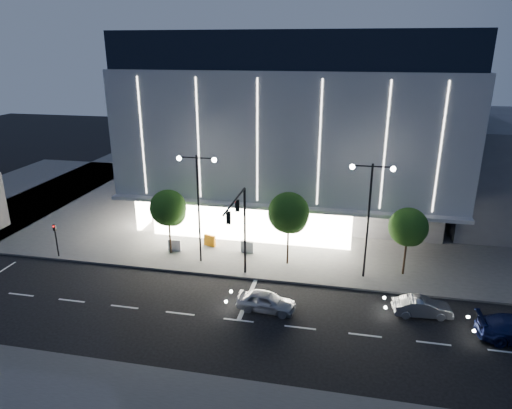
{
  "coord_description": "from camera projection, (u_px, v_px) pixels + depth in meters",
  "views": [
    {
      "loc": [
        8.23,
        -26.16,
        16.79
      ],
      "look_at": [
        1.4,
        7.04,
        5.0
      ],
      "focal_mm": 32.0,
      "sensor_mm": 36.0,
      "label": 1
    }
  ],
  "objects": [
    {
      "name": "museum",
      "position": [
        300.0,
        121.0,
        48.31
      ],
      "size": [
        30.0,
        25.8,
        18.0
      ],
      "color": "#4C4C51",
      "rests_on": "ground"
    },
    {
      "name": "sidewalk_museum",
      "position": [
        316.0,
        200.0,
        52.51
      ],
      "size": [
        70.0,
        40.0,
        0.15
      ],
      "primitive_type": "cube",
      "color": "#474747",
      "rests_on": "ground"
    },
    {
      "name": "car_second",
      "position": [
        422.0,
        307.0,
        29.87
      ],
      "size": [
        3.87,
        1.69,
        1.24
      ],
      "primitive_type": "imported",
      "rotation": [
        0.0,
        0.0,
        1.67
      ],
      "color": "gray",
      "rests_on": "ground"
    },
    {
      "name": "tree_right",
      "position": [
        408.0,
        229.0,
        34.02
      ],
      "size": [
        2.91,
        2.91,
        5.51
      ],
      "color": "black",
      "rests_on": "ground"
    },
    {
      "name": "ped_signal_far",
      "position": [
        56.0,
        237.0,
        37.68
      ],
      "size": [
        0.22,
        0.24,
        3.0
      ],
      "color": "black",
      "rests_on": "ground"
    },
    {
      "name": "barrier_d",
      "position": [
        247.0,
        247.0,
        38.78
      ],
      "size": [
        1.12,
        0.36,
        1.0
      ],
      "primitive_type": "cube",
      "rotation": [
        0.0,
        0.0,
        -0.1
      ],
      "color": "#BBBBBB",
      "rests_on": "sidewalk_museum"
    },
    {
      "name": "ground",
      "position": [
        215.0,
        305.0,
        31.29
      ],
      "size": [
        160.0,
        160.0,
        0.0
      ],
      "primitive_type": "plane",
      "color": "black",
      "rests_on": "ground"
    },
    {
      "name": "tree_left",
      "position": [
        169.0,
        210.0,
        37.59
      ],
      "size": [
        3.02,
        3.02,
        5.72
      ],
      "color": "black",
      "rests_on": "ground"
    },
    {
      "name": "street_lamp_east",
      "position": [
        369.0,
        205.0,
        32.98
      ],
      "size": [
        3.16,
        0.36,
        9.0
      ],
      "color": "black",
      "rests_on": "ground"
    },
    {
      "name": "traffic_mast",
      "position": [
        240.0,
        220.0,
        32.53
      ],
      "size": [
        0.33,
        5.89,
        7.07
      ],
      "color": "black",
      "rests_on": "ground"
    },
    {
      "name": "tree_mid",
      "position": [
        289.0,
        215.0,
        35.59
      ],
      "size": [
        3.25,
        3.25,
        6.15
      ],
      "color": "black",
      "rests_on": "ground"
    },
    {
      "name": "car_lead",
      "position": [
        266.0,
        301.0,
        30.44
      ],
      "size": [
        4.11,
        1.95,
        1.36
      ],
      "primitive_type": "imported",
      "rotation": [
        0.0,
        0.0,
        1.48
      ],
      "color": "#B6B8BE",
      "rests_on": "ground"
    },
    {
      "name": "barrier_c",
      "position": [
        210.0,
        240.0,
        40.04
      ],
      "size": [
        1.12,
        0.57,
        1.0
      ],
      "primitive_type": "cube",
      "rotation": [
        0.0,
        0.0,
        -0.31
      ],
      "color": "orange",
      "rests_on": "sidewalk_museum"
    },
    {
      "name": "barrier_b",
      "position": [
        175.0,
        245.0,
        39.1
      ],
      "size": [
        1.1,
        0.27,
        1.0
      ],
      "primitive_type": "cube",
      "rotation": [
        0.0,
        0.0,
        0.02
      ],
      "color": "silver",
      "rests_on": "sidewalk_museum"
    },
    {
      "name": "street_lamp_west",
      "position": [
        198.0,
        193.0,
        35.45
      ],
      "size": [
        3.16,
        0.36,
        9.0
      ],
      "color": "black",
      "rests_on": "ground"
    }
  ]
}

